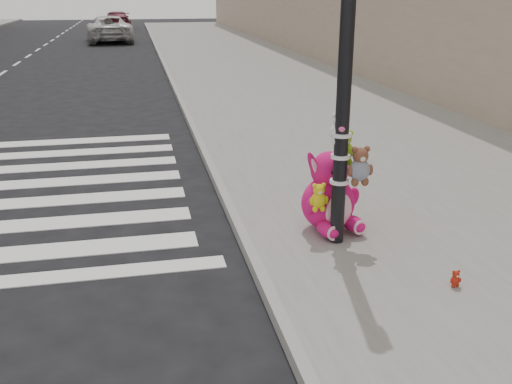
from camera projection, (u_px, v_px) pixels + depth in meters
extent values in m
plane|color=black|center=(108.00, 372.00, 4.69)|extent=(120.00, 120.00, 0.00)
cube|color=slate|center=(318.00, 107.00, 14.85)|extent=(7.00, 80.00, 0.14)
cube|color=gray|center=(186.00, 113.00, 14.18)|extent=(0.12, 80.00, 0.15)
cylinder|color=black|center=(345.00, 71.00, 6.13)|extent=(0.16, 0.16, 4.00)
cylinder|color=white|center=(339.00, 181.00, 6.55)|extent=(0.22, 0.22, 0.04)
cylinder|color=white|center=(341.00, 156.00, 6.45)|extent=(0.22, 0.22, 0.04)
cylinder|color=white|center=(342.00, 135.00, 6.37)|extent=(0.22, 0.22, 0.04)
ellipsoid|color=#DA126A|center=(328.00, 232.00, 6.81)|extent=(0.31, 0.40, 0.19)
ellipsoid|color=#DA126A|center=(354.00, 226.00, 6.98)|extent=(0.31, 0.40, 0.19)
ellipsoid|color=#DA126A|center=(328.00, 203.00, 7.06)|extent=(0.80, 0.73, 0.68)
ellipsoid|color=#F9BFD1|center=(339.00, 210.00, 6.87)|extent=(0.40, 0.23, 0.44)
sphere|color=#DA126A|center=(330.00, 170.00, 6.92)|extent=(0.57, 0.57, 0.46)
ellipsoid|color=#DA126A|center=(314.00, 167.00, 6.83)|extent=(0.33, 0.18, 0.46)
ellipsoid|color=#DA126A|center=(343.00, 163.00, 7.01)|extent=(0.33, 0.18, 0.46)
imported|color=silver|center=(109.00, 29.00, 33.81)|extent=(2.94, 5.61, 1.51)
imported|color=#511722|center=(117.00, 20.00, 44.61)|extent=(2.25, 4.80, 1.36)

